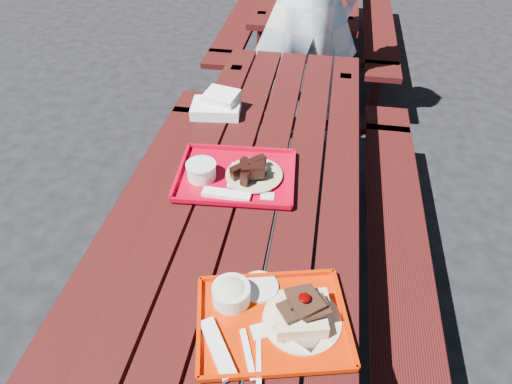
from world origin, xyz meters
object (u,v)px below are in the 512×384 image
at_px(near_tray, 272,312).
at_px(far_tray, 234,175).
at_px(picnic_table_near, 262,216).
at_px(person, 307,1).

xyz_separation_m(near_tray, far_tray, (-0.23, 0.60, -0.01)).
xyz_separation_m(picnic_table_near, far_tray, (-0.11, -0.01, 0.21)).
bearing_deg(person, near_tray, 76.32).
bearing_deg(near_tray, picnic_table_near, 101.46).
height_order(near_tray, person, person).
height_order(picnic_table_near, person, person).
height_order(near_tray, far_tray, near_tray).
height_order(picnic_table_near, far_tray, far_tray).
xyz_separation_m(near_tray, person, (-0.09, 2.08, 0.18)).
relative_size(picnic_table_near, person, 1.25).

